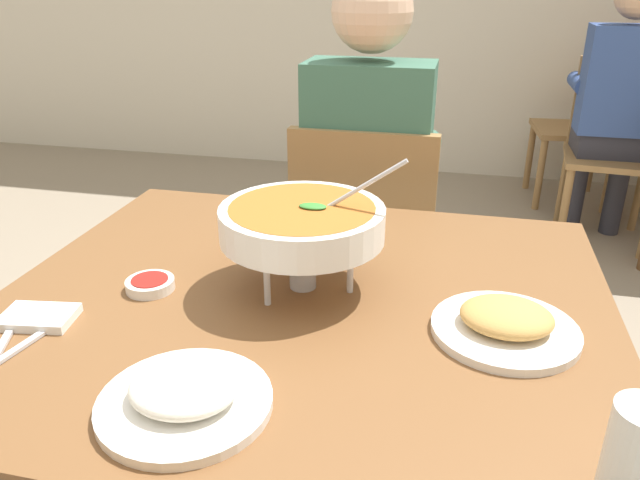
% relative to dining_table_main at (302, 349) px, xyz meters
% --- Properties ---
extents(dining_table_main, '(1.11, 0.98, 0.75)m').
position_rel_dining_table_main_xyz_m(dining_table_main, '(0.00, 0.00, 0.00)').
color(dining_table_main, brown).
rests_on(dining_table_main, ground_plane).
extents(chair_diner_main, '(0.44, 0.44, 0.90)m').
position_rel_dining_table_main_xyz_m(chair_diner_main, '(-0.00, 0.78, -0.13)').
color(chair_diner_main, olive).
rests_on(chair_diner_main, ground_plane).
extents(diner_main, '(0.40, 0.45, 1.31)m').
position_rel_dining_table_main_xyz_m(diner_main, '(0.00, 0.81, 0.10)').
color(diner_main, '#2D2D38').
rests_on(diner_main, ground_plane).
extents(curry_bowl, '(0.33, 0.30, 0.26)m').
position_rel_dining_table_main_xyz_m(curry_bowl, '(-0.01, 0.04, 0.24)').
color(curry_bowl, silver).
rests_on(curry_bowl, dining_table_main).
extents(rice_plate, '(0.24, 0.24, 0.06)m').
position_rel_dining_table_main_xyz_m(rice_plate, '(-0.08, -0.33, 0.13)').
color(rice_plate, white).
rests_on(rice_plate, dining_table_main).
extents(appetizer_plate, '(0.24, 0.24, 0.06)m').
position_rel_dining_table_main_xyz_m(appetizer_plate, '(0.36, -0.04, 0.13)').
color(appetizer_plate, white).
rests_on(appetizer_plate, dining_table_main).
extents(sauce_dish, '(0.09, 0.09, 0.02)m').
position_rel_dining_table_main_xyz_m(sauce_dish, '(-0.28, -0.03, 0.12)').
color(sauce_dish, white).
rests_on(sauce_dish, dining_table_main).
extents(napkin_folded, '(0.13, 0.10, 0.02)m').
position_rel_dining_table_main_xyz_m(napkin_folded, '(-0.42, -0.18, 0.12)').
color(napkin_folded, white).
rests_on(napkin_folded, dining_table_main).
extents(fork_utensil, '(0.07, 0.16, 0.01)m').
position_rel_dining_table_main_xyz_m(fork_utensil, '(-0.44, -0.23, 0.12)').
color(fork_utensil, silver).
rests_on(fork_utensil, dining_table_main).
extents(spoon_utensil, '(0.04, 0.17, 0.01)m').
position_rel_dining_table_main_xyz_m(spoon_utensil, '(-0.39, -0.23, 0.12)').
color(spoon_utensil, silver).
rests_on(spoon_utensil, dining_table_main).
extents(drink_glass, '(0.07, 0.07, 0.13)m').
position_rel_dining_table_main_xyz_m(drink_glass, '(0.47, -0.37, 0.17)').
color(drink_glass, silver).
rests_on(drink_glass, dining_table_main).
extents(chair_bg_left, '(0.48, 0.48, 0.90)m').
position_rel_dining_table_main_xyz_m(chair_bg_left, '(1.02, 2.35, -0.13)').
color(chair_bg_left, olive).
rests_on(chair_bg_left, ground_plane).
extents(chair_bg_right, '(0.47, 0.47, 0.90)m').
position_rel_dining_table_main_xyz_m(chair_bg_right, '(1.01, 2.85, -0.13)').
color(chair_bg_right, olive).
rests_on(chair_bg_right, ground_plane).
extents(patron_bg_left, '(0.40, 0.45, 1.31)m').
position_rel_dining_table_main_xyz_m(patron_bg_left, '(0.99, 2.28, 0.10)').
color(patron_bg_left, '#2D2D38').
rests_on(patron_bg_left, ground_plane).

